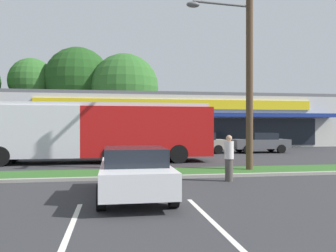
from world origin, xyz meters
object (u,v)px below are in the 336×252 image
utility_pole (247,49)px  car_3 (134,171)px  pedestrian_near_bench (229,158)px  car_0 (198,143)px  city_bus (94,130)px  car_4 (260,142)px  car_1 (114,144)px

utility_pole → car_3: (-5.16, -4.52, -4.62)m
utility_pole → pedestrian_near_bench: size_ratio=5.97×
utility_pole → pedestrian_near_bench: (-1.57, -2.21, -4.51)m
car_0 → pedestrian_near_bench: (-2.07, -12.56, 0.07)m
city_bus → pedestrian_near_bench: size_ratio=7.72×
car_0 → car_3: car_0 is taller
city_bus → car_3: bearing=99.5°
city_bus → car_4: city_bus is taller
city_bus → pedestrian_near_bench: 9.02m
pedestrian_near_bench → car_0: bearing=125.2°
pedestrian_near_bench → car_1: bearing=152.0°
car_1 → pedestrian_near_bench: pedestrian_near_bench is taller
utility_pole → car_0: (0.50, 10.35, -4.58)m
car_0 → car_4: car_0 is taller
car_1 → city_bus: bearing=-101.0°
city_bus → car_0: bearing=-144.0°
car_1 → car_0: bearing=-3.7°
utility_pole → car_0: bearing=87.2°
city_bus → car_1: 5.82m
car_1 → car_3: bearing=-88.2°
city_bus → car_4: 12.98m
city_bus → car_4: bearing=-157.4°
car_0 → pedestrian_near_bench: pedestrian_near_bench is taller
utility_pole → car_1: utility_pole is taller
car_3 → car_4: (10.37, 14.59, 0.02)m
car_3 → car_4: car_4 is taller
car_3 → pedestrian_near_bench: 4.27m
pedestrian_near_bench → utility_pole: bearing=99.1°
city_bus → utility_pole: bearing=143.0°
city_bus → car_1: (1.10, 5.63, -1.03)m
city_bus → car_3: city_bus is taller
car_3 → pedestrian_near_bench: size_ratio=2.60×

